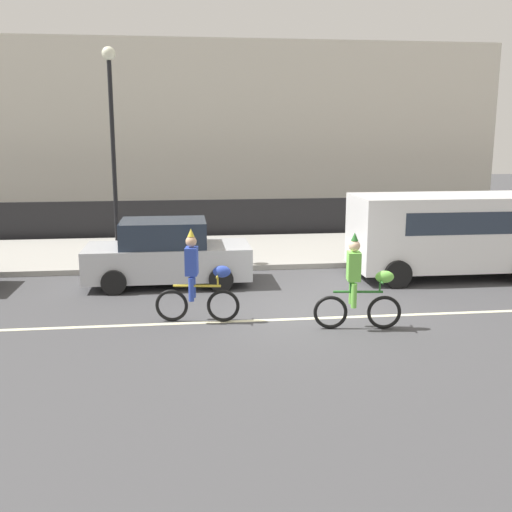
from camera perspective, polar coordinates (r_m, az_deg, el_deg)
ground_plane at (r=13.00m, az=5.25°, el=-5.28°), size 80.00×80.00×0.00m
road_centre_line at (r=12.54m, az=5.73°, el=-5.92°), size 36.00×0.14×0.01m
sidewalk_curb at (r=19.20m, az=1.18°, el=0.57°), size 60.00×5.00×0.15m
fence_line at (r=21.93m, az=0.11°, el=3.63°), size 40.00×0.08×1.40m
building_backdrop at (r=30.14m, az=-6.91°, el=11.71°), size 28.00×8.00×7.64m
parade_cyclist_cobalt at (r=12.11m, az=-5.58°, el=-2.43°), size 1.71×0.52×1.92m
parade_cyclist_lime at (r=11.78m, az=9.78°, el=-2.95°), size 1.72×0.51×1.92m
parked_van_white at (r=16.60m, az=18.04°, el=2.45°), size 5.00×2.22×2.18m
parked_car_silver at (r=15.22m, az=-8.47°, el=0.19°), size 4.10×1.92×1.64m
street_lamp_post at (r=17.04m, az=-13.55°, el=12.07°), size 0.36×0.36×5.86m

